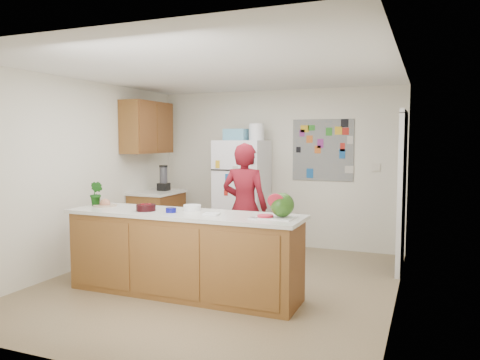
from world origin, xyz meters
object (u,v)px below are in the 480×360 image
at_px(refrigerator, 242,194).
at_px(cherry_bowl, 146,208).
at_px(person, 245,207).
at_px(watermelon, 282,205).

height_order(refrigerator, cherry_bowl, refrigerator).
bearing_deg(person, cherry_bowl, 57.88).
bearing_deg(refrigerator, cherry_bowl, -94.29).
bearing_deg(watermelon, person, 127.09).
bearing_deg(refrigerator, watermelon, -59.66).
bearing_deg(watermelon, refrigerator, 120.34).
distance_m(person, cherry_bowl, 1.41).
height_order(watermelon, cherry_bowl, watermelon).
xyz_separation_m(person, watermelon, (0.85, -1.12, 0.22)).
xyz_separation_m(person, cherry_bowl, (-0.71, -1.22, 0.12)).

